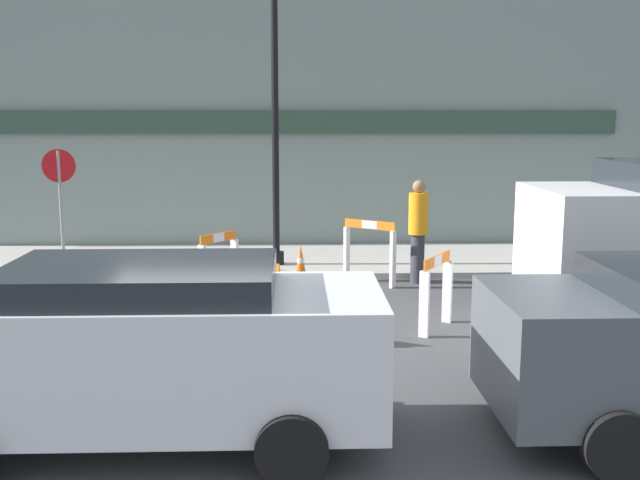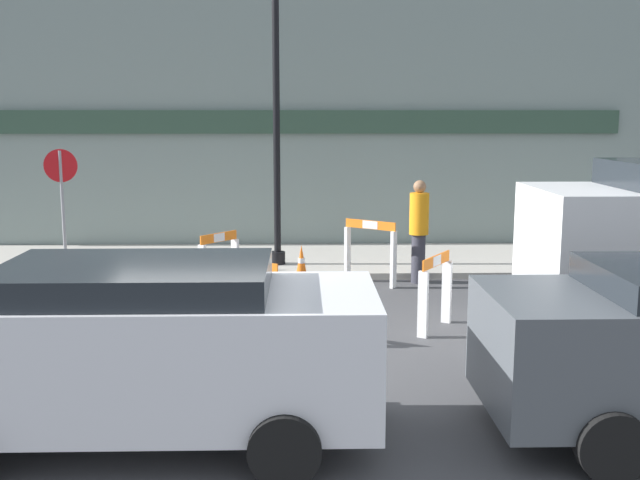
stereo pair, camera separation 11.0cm
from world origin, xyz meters
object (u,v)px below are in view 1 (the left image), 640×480
(stop_sign, at_px, (60,190))
(parked_car_1, at_px, (143,343))
(streetlamp_post, at_px, (275,73))
(person_worker, at_px, (418,228))

(stop_sign, relative_size, parked_car_1, 0.52)
(streetlamp_post, xyz_separation_m, stop_sign, (-3.89, -0.48, -2.10))
(streetlamp_post, relative_size, stop_sign, 2.53)
(streetlamp_post, relative_size, parked_car_1, 1.32)
(streetlamp_post, bearing_deg, person_worker, -24.74)
(stop_sign, relative_size, person_worker, 1.22)
(stop_sign, bearing_deg, streetlamp_post, -176.78)
(streetlamp_post, height_order, person_worker, streetlamp_post)
(parked_car_1, bearing_deg, stop_sign, 111.93)
(streetlamp_post, height_order, parked_car_1, streetlamp_post)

